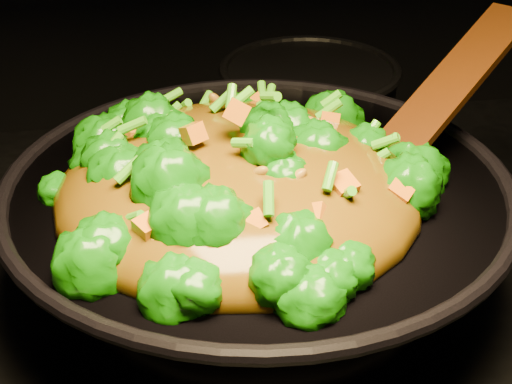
{
  "coord_description": "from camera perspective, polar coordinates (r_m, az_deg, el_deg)",
  "views": [
    {
      "loc": [
        -0.18,
        -0.6,
        1.4
      ],
      "look_at": [
        -0.08,
        0.04,
        1.02
      ],
      "focal_mm": 55.0,
      "sensor_mm": 36.0,
      "label": 1
    }
  ],
  "objects": [
    {
      "name": "wok",
      "position": [
        0.77,
        0.12,
        -3.62
      ],
      "size": [
        0.62,
        0.62,
        0.13
      ],
      "primitive_type": null,
      "rotation": [
        0.0,
        0.0,
        0.43
      ],
      "color": "black",
      "rests_on": "stovetop"
    },
    {
      "name": "stir_fry",
      "position": [
        0.68,
        -1.33,
        3.61
      ],
      "size": [
        0.41,
        0.41,
        0.11
      ],
      "primitive_type": null,
      "rotation": [
        0.0,
        0.0,
        -0.26
      ],
      "color": "#147008",
      "rests_on": "wok"
    },
    {
      "name": "spatula",
      "position": [
        0.78,
        12.76,
        6.14
      ],
      "size": [
        0.26,
        0.22,
        0.13
      ],
      "primitive_type": "cube",
      "rotation": [
        0.0,
        -0.38,
        0.68
      ],
      "color": "#350F06",
      "rests_on": "wok"
    },
    {
      "name": "back_pot",
      "position": [
        1.04,
        3.83,
        5.93
      ],
      "size": [
        0.27,
        0.27,
        0.13
      ],
      "primitive_type": "cylinder",
      "rotation": [
        0.0,
        0.0,
        -0.23
      ],
      "color": "black",
      "rests_on": "stovetop"
    }
  ]
}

